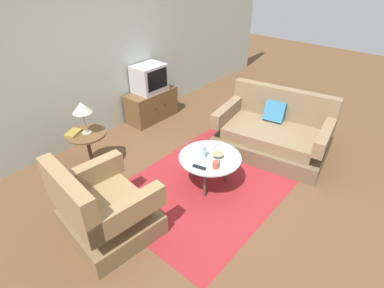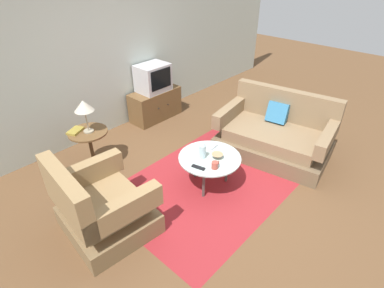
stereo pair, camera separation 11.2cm
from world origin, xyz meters
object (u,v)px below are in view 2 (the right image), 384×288
(tv_stand, at_px, (155,104))
(table_lamp, at_px, (84,107))
(bowl, at_px, (217,156))
(vase, at_px, (203,150))
(mug, at_px, (215,165))
(book, at_px, (75,131))
(coffee_table, at_px, (210,159))
(tv_remote_dark, at_px, (198,167))
(armchair, at_px, (101,209))
(couch, at_px, (275,135))
(side_table, at_px, (90,141))
(television, at_px, (153,78))
(tv_remote_silver, at_px, (213,147))

(tv_stand, bearing_deg, table_lamp, -163.54)
(tv_stand, xyz_separation_m, bowl, (-0.77, -2.03, 0.20))
(tv_stand, xyz_separation_m, vase, (-0.88, -1.89, 0.29))
(table_lamp, relative_size, mug, 3.63)
(table_lamp, bearing_deg, book, 133.69)
(coffee_table, distance_m, tv_remote_dark, 0.27)
(armchair, xyz_separation_m, table_lamp, (0.60, 1.15, 0.60))
(mug, height_order, book, book)
(table_lamp, relative_size, tv_remote_dark, 2.66)
(couch, relative_size, mug, 13.59)
(side_table, height_order, book, book)
(television, bearing_deg, side_table, -163.73)
(coffee_table, relative_size, bowl, 5.41)
(television, xyz_separation_m, tv_remote_dark, (-1.08, -2.01, -0.32))
(side_table, relative_size, tv_remote_dark, 3.23)
(armchair, distance_m, couch, 2.69)
(coffee_table, height_order, mug, mug)
(television, bearing_deg, coffee_table, -112.53)
(tv_stand, height_order, book, book)
(armchair, bearing_deg, side_table, 158.78)
(armchair, bearing_deg, television, 132.50)
(tv_stand, height_order, vase, vase)
(coffee_table, bearing_deg, tv_remote_silver, 27.61)
(tv_remote_silver, height_order, book, book)
(coffee_table, height_order, tv_stand, tv_stand)
(tv_remote_dark, xyz_separation_m, book, (-0.63, 1.66, 0.12))
(coffee_table, relative_size, tv_remote_silver, 5.35)
(bowl, bearing_deg, tv_remote_dark, 173.79)
(side_table, height_order, mug, side_table)
(tv_remote_dark, height_order, book, book)
(armchair, distance_m, bowl, 1.49)
(tv_stand, bearing_deg, book, -168.82)
(table_lamp, xyz_separation_m, bowl, (0.82, -1.57, -0.46))
(mug, distance_m, tv_remote_silver, 0.45)
(table_lamp, xyz_separation_m, book, (-0.12, 0.13, -0.35))
(bowl, bearing_deg, coffee_table, 120.77)
(tv_stand, bearing_deg, bowl, -110.65)
(table_lamp, relative_size, tv_remote_silver, 3.10)
(bowl, bearing_deg, couch, -6.92)
(coffee_table, xyz_separation_m, mug, (-0.13, -0.19, 0.08))
(tv_stand, distance_m, tv_remote_dark, 2.28)
(tv_stand, distance_m, tv_remote_silver, 1.96)
(side_table, distance_m, tv_remote_dark, 1.63)
(mug, bearing_deg, bowl, 31.13)
(tv_stand, relative_size, television, 1.71)
(television, relative_size, mug, 4.32)
(side_table, distance_m, tv_remote_silver, 1.71)
(table_lamp, distance_m, tv_remote_silver, 1.75)
(armchair, relative_size, tv_remote_dark, 5.82)
(armchair, xyz_separation_m, couch, (2.63, -0.56, -0.03))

